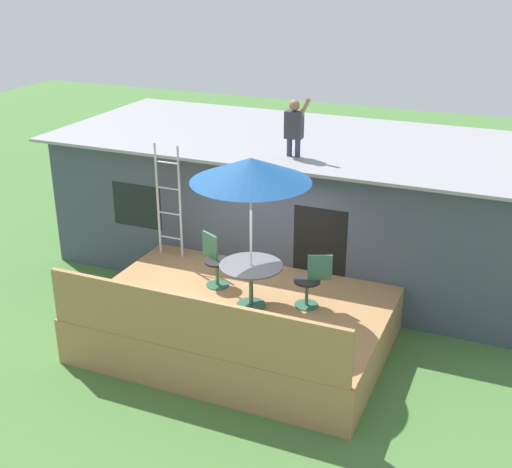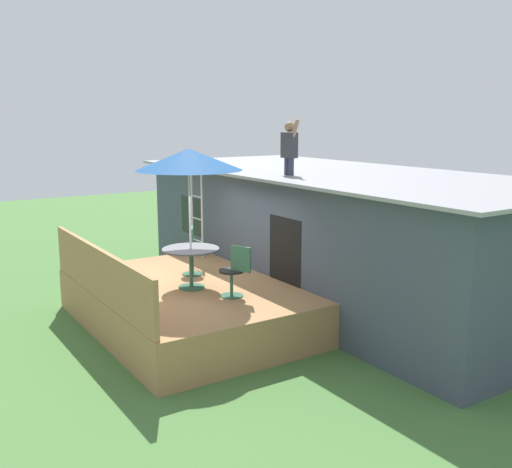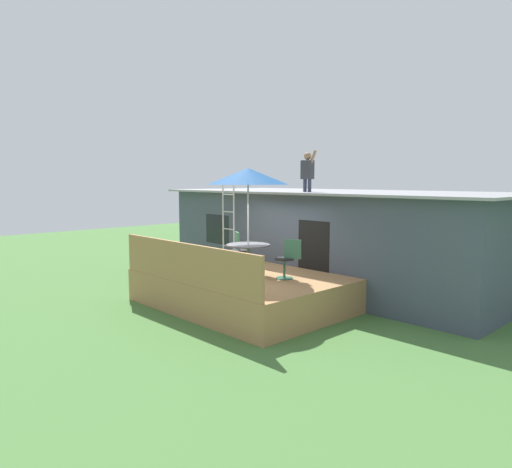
{
  "view_description": "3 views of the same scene",
  "coord_description": "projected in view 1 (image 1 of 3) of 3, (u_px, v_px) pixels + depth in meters",
  "views": [
    {
      "loc": [
        4.21,
        -9.18,
        6.21
      ],
      "look_at": [
        -0.05,
        0.86,
        1.69
      ],
      "focal_mm": 47.61,
      "sensor_mm": 36.0,
      "label": 1
    },
    {
      "loc": [
        9.66,
        -4.75,
        3.87
      ],
      "look_at": [
        0.55,
        1.16,
        1.73
      ],
      "focal_mm": 41.48,
      "sensor_mm": 36.0,
      "label": 2
    },
    {
      "loc": [
        8.47,
        -7.62,
        3.07
      ],
      "look_at": [
        -0.43,
        0.85,
        1.67
      ],
      "focal_mm": 33.44,
      "sensor_mm": 36.0,
      "label": 3
    }
  ],
  "objects": [
    {
      "name": "patio_table",
      "position": [
        251.0,
        274.0,
        11.04
      ],
      "size": [
        1.04,
        1.04,
        0.74
      ],
      "color": "#33664C",
      "rests_on": "deck"
    },
    {
      "name": "deck_railing",
      "position": [
        191.0,
        324.0,
        9.8
      ],
      "size": [
        4.82,
        0.08,
        0.9
      ],
      "primitive_type": "cube",
      "color": "#A87A4C",
      "rests_on": "deck"
    },
    {
      "name": "house",
      "position": [
        309.0,
        202.0,
        14.23
      ],
      "size": [
        10.5,
        4.5,
        2.75
      ],
      "color": "#424C5B",
      "rests_on": "ground"
    },
    {
      "name": "patio_chair_left",
      "position": [
        215.0,
        260.0,
        11.82
      ],
      "size": [
        0.58,
        0.44,
        0.92
      ],
      "rotation": [
        0.0,
        0.0,
        -0.49
      ],
      "color": "#33664C",
      "rests_on": "deck"
    },
    {
      "name": "deck",
      "position": [
        239.0,
        322.0,
        11.55
      ],
      "size": [
        4.92,
        3.45,
        0.8
      ],
      "primitive_type": "cube",
      "color": "#A87A4C",
      "rests_on": "ground"
    },
    {
      "name": "person_figure",
      "position": [
        295.0,
        124.0,
        12.28
      ],
      "size": [
        0.47,
        0.2,
        1.11
      ],
      "color": "#33384C",
      "rests_on": "house"
    },
    {
      "name": "patio_chair_right",
      "position": [
        312.0,
        281.0,
        11.09
      ],
      "size": [
        0.6,
        0.44,
        0.92
      ],
      "rotation": [
        0.0,
        0.0,
        -2.75
      ],
      "color": "#33664C",
      "rests_on": "deck"
    },
    {
      "name": "ground_plane",
      "position": [
        239.0,
        342.0,
        11.7
      ],
      "size": [
        40.0,
        40.0,
        0.0
      ],
      "primitive_type": "plane",
      "color": "#477538"
    },
    {
      "name": "patio_umbrella",
      "position": [
        251.0,
        170.0,
        10.37
      ],
      "size": [
        1.9,
        1.9,
        2.54
      ],
      "color": "silver",
      "rests_on": "deck"
    },
    {
      "name": "step_ladder",
      "position": [
        169.0,
        201.0,
        12.76
      ],
      "size": [
        0.52,
        0.04,
        2.2
      ],
      "color": "silver",
      "rests_on": "deck"
    }
  ]
}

